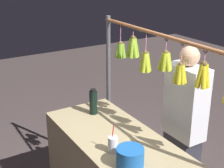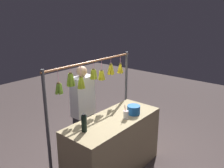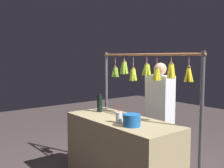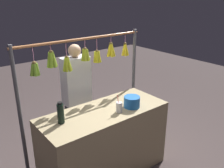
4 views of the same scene
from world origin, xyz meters
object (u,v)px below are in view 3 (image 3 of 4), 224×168
at_px(blue_bucket, 132,120).
at_px(drink_cup, 119,117).
at_px(vendor_person, 159,120).
at_px(water_bottle, 100,104).

bearing_deg(blue_bucket, drink_cup, 2.73).
xyz_separation_m(blue_bucket, vendor_person, (0.31, -0.81, -0.18)).
relative_size(drink_cup, vendor_person, 0.14).
bearing_deg(drink_cup, water_bottle, -16.26).
relative_size(blue_bucket, drink_cup, 0.91).
bearing_deg(vendor_person, blue_bucket, 110.91).
distance_m(drink_cup, vendor_person, 0.85).
distance_m(blue_bucket, drink_cup, 0.22).
xyz_separation_m(water_bottle, vendor_person, (-0.57, -0.63, -0.23)).
height_order(water_bottle, vendor_person, vendor_person).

